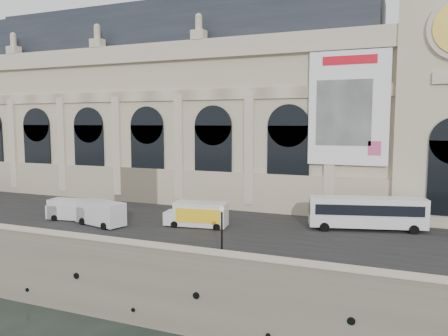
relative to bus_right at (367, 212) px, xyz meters
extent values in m
plane|color=black|center=(-25.66, -17.27, -7.98)|extent=(260.00, 260.00, 0.00)
cube|color=gray|center=(-25.66, 17.73, -4.98)|extent=(160.00, 70.00, 6.00)
cube|color=#2D2D2D|center=(-25.66, -3.27, -1.95)|extent=(160.00, 24.00, 0.06)
cube|color=gray|center=(-25.66, -16.67, -1.43)|extent=(160.00, 1.20, 1.10)
cube|color=beige|center=(-25.66, -16.67, -0.83)|extent=(160.00, 1.40, 0.12)
cube|color=beige|center=(-31.66, 13.73, 9.02)|extent=(68.00, 18.00, 22.00)
cube|color=beige|center=(-31.66, 4.58, 0.52)|extent=(68.60, 0.40, 5.00)
cube|color=beige|center=(-31.66, 4.43, 18.82)|extent=(69.00, 0.80, 2.40)
cube|color=beige|center=(-31.66, 4.58, 13.02)|extent=(68.00, 0.30, 1.40)
cube|color=#292D37|center=(-31.66, 13.73, 23.02)|extent=(64.00, 15.00, 6.00)
cube|color=#292D37|center=(-31.66, 13.73, 26.52)|extent=(56.00, 10.00, 1.20)
cube|color=beige|center=(-54.66, 4.48, 6.02)|extent=(1.20, 0.50, 14.00)
cube|color=black|center=(-49.66, 4.55, 4.52)|extent=(5.20, 0.25, 9.00)
cylinder|color=black|center=(-49.66, 4.55, 9.02)|extent=(5.20, 0.25, 5.20)
cube|color=beige|center=(-44.66, 4.48, 6.02)|extent=(1.20, 0.50, 14.00)
cube|color=black|center=(-39.66, 4.55, 4.52)|extent=(5.20, 0.25, 9.00)
cylinder|color=black|center=(-39.66, 4.55, 9.02)|extent=(5.20, 0.25, 5.20)
cube|color=beige|center=(-34.66, 4.48, 6.02)|extent=(1.20, 0.50, 14.00)
cube|color=black|center=(-29.66, 4.55, 4.52)|extent=(5.20, 0.25, 9.00)
cylinder|color=black|center=(-29.66, 4.55, 9.02)|extent=(5.20, 0.25, 5.20)
cube|color=beige|center=(-24.66, 4.48, 6.02)|extent=(1.20, 0.50, 14.00)
cube|color=black|center=(-19.66, 4.55, 4.52)|extent=(5.20, 0.25, 9.00)
cylinder|color=black|center=(-19.66, 4.55, 9.02)|extent=(5.20, 0.25, 5.20)
cube|color=beige|center=(-14.66, 4.48, 6.02)|extent=(1.20, 0.50, 14.00)
cube|color=black|center=(-9.66, 4.55, 4.52)|extent=(5.20, 0.25, 9.00)
cylinder|color=black|center=(-9.66, 4.55, 9.02)|extent=(5.20, 0.25, 5.20)
cube|color=beige|center=(-4.66, 4.48, 6.02)|extent=(1.20, 0.50, 14.00)
cube|color=white|center=(-2.66, 4.28, 11.02)|extent=(9.00, 0.35, 13.00)
cube|color=red|center=(-2.66, 4.08, 16.42)|extent=(6.00, 0.06, 1.00)
cube|color=gray|center=(-3.16, 4.08, 10.52)|extent=(6.20, 0.06, 7.50)
cube|color=#CB477D|center=(0.34, 4.08, 6.52)|extent=(1.40, 0.06, 1.60)
cube|color=silver|center=(0.01, 0.00, 0.01)|extent=(12.16, 5.44, 3.08)
cube|color=black|center=(-5.77, -1.52, 0.31)|extent=(0.66, 2.23, 1.19)
cube|color=black|center=(0.34, -1.24, 0.41)|extent=(10.59, 2.86, 1.09)
cube|color=black|center=(-0.31, 1.24, 0.41)|extent=(10.59, 2.86, 1.09)
cylinder|color=black|center=(-3.99, -2.34, -1.48)|extent=(1.04, 0.54, 0.99)
cylinder|color=black|center=(-4.62, 0.07, -1.48)|extent=(1.04, 0.54, 0.99)
cylinder|color=black|center=(4.65, -0.06, -1.48)|extent=(1.04, 0.54, 0.99)
cylinder|color=black|center=(4.02, 2.34, -1.48)|extent=(1.04, 0.54, 0.99)
cube|color=silver|center=(-32.23, -7.85, -0.64)|extent=(5.58, 2.85, 2.27)
cube|color=silver|center=(-34.34, -8.17, -0.99)|extent=(1.79, 2.27, 1.58)
cube|color=black|center=(-34.88, -8.25, -0.45)|extent=(0.33, 1.76, 0.79)
cylinder|color=black|center=(-33.76, -9.13, -1.60)|extent=(0.78, 0.36, 0.75)
cylinder|color=black|center=(-34.07, -7.08, -1.60)|extent=(0.78, 0.36, 0.75)
cylinder|color=black|center=(-30.39, -8.61, -1.60)|extent=(0.78, 0.36, 0.75)
cylinder|color=black|center=(-30.70, -6.57, -1.60)|extent=(0.78, 0.36, 0.75)
cube|color=silver|center=(-27.36, -8.83, -0.51)|extent=(6.24, 3.67, 2.49)
cube|color=silver|center=(-29.62, -8.24, -0.89)|extent=(2.16, 2.61, 1.73)
cube|color=black|center=(-30.21, -8.09, -0.30)|extent=(0.55, 1.90, 0.87)
cylinder|color=black|center=(-29.46, -9.46, -1.56)|extent=(0.87, 0.47, 0.82)
cylinder|color=black|center=(-28.89, -7.25, -1.56)|extent=(0.87, 0.47, 0.82)
cylinder|color=black|center=(-25.83, -10.40, -1.56)|extent=(0.87, 0.47, 0.82)
cylinder|color=black|center=(-25.26, -8.19, -1.56)|extent=(0.87, 0.47, 0.82)
cube|color=silver|center=(-16.85, -5.32, -0.50)|extent=(5.97, 2.95, 2.58)
cube|color=yellow|center=(-16.69, -6.44, -0.50)|extent=(4.92, 0.73, 1.53)
cube|color=red|center=(-16.69, -6.44, -0.50)|extent=(2.84, 0.43, 0.57)
cube|color=silver|center=(-20.06, -5.76, -1.07)|extent=(1.80, 2.29, 1.43)
cylinder|color=black|center=(-19.35, -6.77, -1.59)|extent=(0.79, 0.37, 0.76)
cylinder|color=black|center=(-19.64, -4.59, -1.59)|extent=(0.79, 0.37, 0.76)
cylinder|color=black|center=(-14.62, -6.12, -1.59)|extent=(0.79, 0.37, 0.76)
cylinder|color=black|center=(-14.92, -3.95, -1.59)|extent=(0.79, 0.37, 0.76)
cylinder|color=black|center=(-10.52, -14.69, -1.77)|extent=(0.45, 0.45, 0.41)
cylinder|color=black|center=(-10.52, -14.69, 0.07)|extent=(0.16, 0.16, 4.10)
sphere|color=beige|center=(-10.52, -14.69, 2.22)|extent=(0.45, 0.45, 0.45)
camera|label=1|loc=(3.04, -47.66, 9.44)|focal=35.00mm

